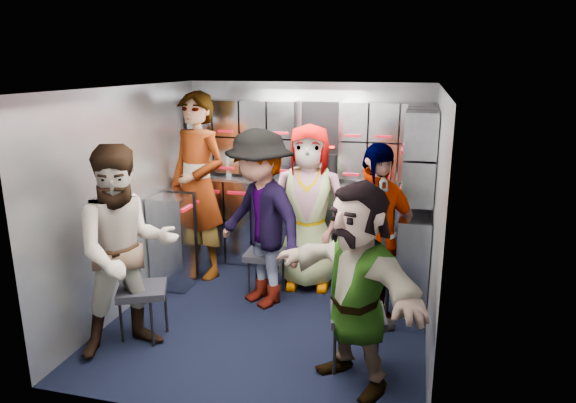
% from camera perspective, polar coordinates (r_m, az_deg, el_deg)
% --- Properties ---
extents(floor, '(3.00, 3.00, 0.00)m').
position_cam_1_polar(floor, '(4.95, -1.79, -12.58)').
color(floor, black).
rests_on(floor, ground).
extents(wall_back, '(2.80, 0.04, 2.10)m').
position_cam_1_polar(wall_back, '(5.97, 2.13, 3.02)').
color(wall_back, '#949AA2').
rests_on(wall_back, ground).
extents(wall_left, '(0.04, 3.00, 2.10)m').
position_cam_1_polar(wall_left, '(5.11, -17.13, 0.30)').
color(wall_left, '#949AA2').
rests_on(wall_left, ground).
extents(wall_right, '(0.04, 3.00, 2.10)m').
position_cam_1_polar(wall_right, '(4.39, 15.96, -2.00)').
color(wall_right, '#949AA2').
rests_on(wall_right, ground).
extents(ceiling, '(2.80, 3.00, 0.02)m').
position_cam_1_polar(ceiling, '(4.39, -2.01, 12.52)').
color(ceiling, silver).
rests_on(ceiling, wall_back).
extents(cart_bank_back, '(2.68, 0.38, 0.99)m').
position_cam_1_polar(cart_bank_back, '(5.91, 1.64, -2.66)').
color(cart_bank_back, '#9498A2').
rests_on(cart_bank_back, ground).
extents(cart_bank_left, '(0.38, 0.76, 0.99)m').
position_cam_1_polar(cart_bank_left, '(5.64, -11.94, -3.87)').
color(cart_bank_left, '#9498A2').
rests_on(cart_bank_left, ground).
extents(counter, '(2.68, 0.42, 0.03)m').
position_cam_1_polar(counter, '(5.78, 1.68, 2.26)').
color(counter, '#B2B4B9').
rests_on(counter, cart_bank_back).
extents(locker_bank_back, '(2.68, 0.28, 0.82)m').
position_cam_1_polar(locker_bank_back, '(5.75, 1.85, 7.02)').
color(locker_bank_back, '#9498A2').
rests_on(locker_bank_back, wall_back).
extents(locker_bank_right, '(0.28, 1.00, 0.82)m').
position_cam_1_polar(locker_bank_right, '(4.97, 14.44, 5.28)').
color(locker_bank_right, '#9498A2').
rests_on(locker_bank_right, wall_right).
extents(right_cabinet, '(0.28, 1.20, 1.00)m').
position_cam_1_polar(right_cabinet, '(5.13, 13.71, -5.86)').
color(right_cabinet, '#9498A2').
rests_on(right_cabinet, ground).
extents(coffee_niche, '(0.46, 0.16, 0.84)m').
position_cam_1_polar(coffee_niche, '(5.77, 3.74, 6.83)').
color(coffee_niche, black).
rests_on(coffee_niche, wall_back).
extents(red_latch_strip, '(2.60, 0.02, 0.03)m').
position_cam_1_polar(red_latch_strip, '(5.62, 1.22, 0.48)').
color(red_latch_strip, '#A00A1A').
rests_on(red_latch_strip, cart_bank_back).
extents(jump_seat_near_left, '(0.51, 0.50, 0.46)m').
position_cam_1_polar(jump_seat_near_left, '(4.59, -15.90, -9.76)').
color(jump_seat_near_left, black).
rests_on(jump_seat_near_left, ground).
extents(jump_seat_mid_left, '(0.41, 0.39, 0.47)m').
position_cam_1_polar(jump_seat_mid_left, '(5.20, -2.45, -6.15)').
color(jump_seat_mid_left, black).
rests_on(jump_seat_mid_left, ground).
extents(jump_seat_center, '(0.42, 0.40, 0.49)m').
position_cam_1_polar(jump_seat_center, '(5.59, 2.62, -4.45)').
color(jump_seat_center, black).
rests_on(jump_seat_center, ground).
extents(jump_seat_mid_right, '(0.51, 0.50, 0.47)m').
position_cam_1_polar(jump_seat_mid_right, '(4.84, 9.35, -8.05)').
color(jump_seat_mid_right, black).
rests_on(jump_seat_mid_right, ground).
extents(jump_seat_near_right, '(0.47, 0.46, 0.48)m').
position_cam_1_polar(jump_seat_near_right, '(4.03, 7.73, -12.72)').
color(jump_seat_near_right, black).
rests_on(jump_seat_near_right, ground).
extents(attendant_standing, '(0.86, 0.72, 2.02)m').
position_cam_1_polar(attendant_standing, '(5.63, -9.96, 1.68)').
color(attendant_standing, black).
rests_on(attendant_standing, ground).
extents(attendant_arc_a, '(1.05, 1.04, 1.71)m').
position_cam_1_polar(attendant_arc_a, '(4.29, -17.52, -5.28)').
color(attendant_arc_a, black).
rests_on(attendant_arc_a, ground).
extents(attendant_arc_b, '(1.28, 1.16, 1.72)m').
position_cam_1_polar(attendant_arc_b, '(4.89, -3.12, -1.98)').
color(attendant_arc_b, black).
rests_on(attendant_arc_b, ground).
extents(attendant_arc_c, '(0.90, 0.65, 1.72)m').
position_cam_1_polar(attendant_arc_c, '(5.29, 2.28, -0.68)').
color(attendant_arc_c, black).
rests_on(attendant_arc_c, ground).
extents(attendant_arc_d, '(1.03, 0.91, 1.67)m').
position_cam_1_polar(attendant_arc_d, '(4.52, 9.37, -4.02)').
color(attendant_arc_d, black).
rests_on(attendant_arc_d, ground).
extents(attendant_arc_e, '(1.40, 1.25, 1.54)m').
position_cam_1_polar(attendant_arc_e, '(3.72, 7.58, -9.31)').
color(attendant_arc_e, black).
rests_on(attendant_arc_e, ground).
extents(bottle_left, '(0.07, 0.07, 0.27)m').
position_cam_1_polar(bottle_left, '(5.94, -6.62, 4.02)').
color(bottle_left, white).
rests_on(bottle_left, counter).
extents(bottle_mid, '(0.07, 0.07, 0.25)m').
position_cam_1_polar(bottle_mid, '(5.66, 3.46, 3.44)').
color(bottle_mid, white).
rests_on(bottle_mid, counter).
extents(bottle_right, '(0.07, 0.07, 0.28)m').
position_cam_1_polar(bottle_right, '(5.56, 13.14, 3.00)').
color(bottle_right, white).
rests_on(bottle_right, counter).
extents(cup_left, '(0.08, 0.08, 0.09)m').
position_cam_1_polar(cup_left, '(6.08, -9.62, 3.31)').
color(cup_left, '#C8B68D').
rests_on(cup_left, counter).
extents(cup_right, '(0.08, 0.08, 0.11)m').
position_cam_1_polar(cup_right, '(5.58, 10.23, 2.30)').
color(cup_right, '#C8B68D').
rests_on(cup_right, counter).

